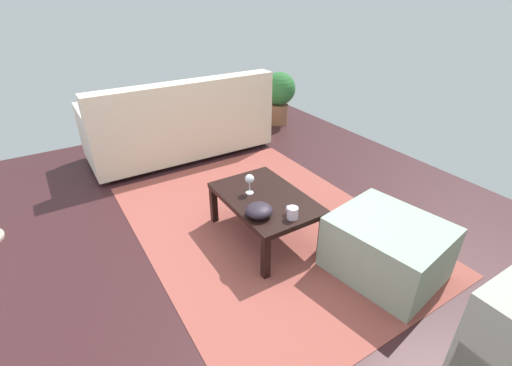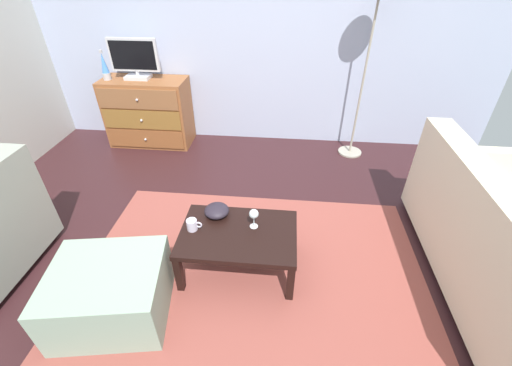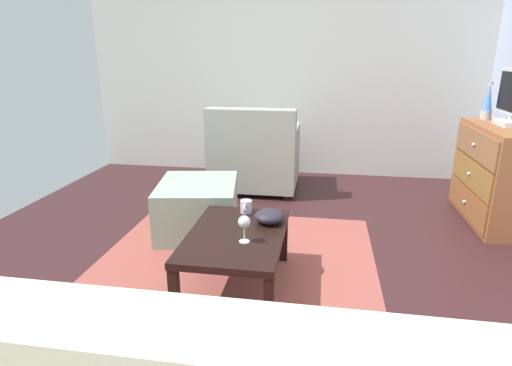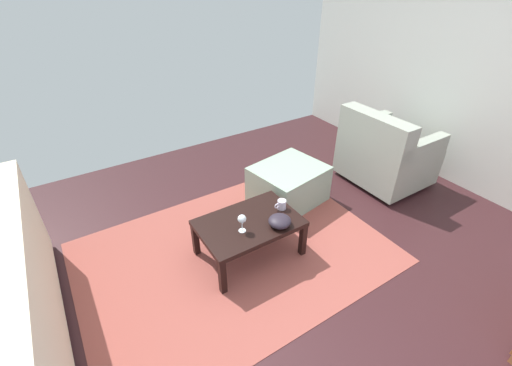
{
  "view_description": "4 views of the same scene",
  "coord_description": "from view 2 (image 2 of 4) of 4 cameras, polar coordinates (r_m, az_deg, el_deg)",
  "views": [
    {
      "loc": [
        -1.85,
        1.16,
        1.77
      ],
      "look_at": [
        -0.17,
        0.11,
        0.67
      ],
      "focal_mm": 25.38,
      "sensor_mm": 36.0,
      "label": 1
    },
    {
      "loc": [
        0.39,
        -1.83,
        2.01
      ],
      "look_at": [
        0.21,
        -0.0,
        0.71
      ],
      "focal_mm": 22.85,
      "sensor_mm": 36.0,
      "label": 2
    },
    {
      "loc": [
        2.29,
        0.35,
        1.38
      ],
      "look_at": [
        -0.17,
        -0.05,
        0.6
      ],
      "focal_mm": 29.08,
      "sensor_mm": 36.0,
      "label": 3
    },
    {
      "loc": [
        1.23,
        1.78,
        2.17
      ],
      "look_at": [
        -0.04,
        -0.23,
        0.64
      ],
      "focal_mm": 23.98,
      "sensor_mm": 36.0,
      "label": 4
    }
  ],
  "objects": [
    {
      "name": "bowl_decorative",
      "position": [
        2.51,
        -6.89,
        -4.81
      ],
      "size": [
        0.19,
        0.19,
        0.08
      ],
      "primitive_type": "ellipsoid",
      "color": "#261F29",
      "rests_on": "coffee_table"
    },
    {
      "name": "coffee_table",
      "position": [
        2.42,
        -3.1,
        -9.39
      ],
      "size": [
        0.84,
        0.56,
        0.36
      ],
      "color": "black",
      "rests_on": "ground_plane"
    },
    {
      "name": "standing_lamp",
      "position": [
        3.72,
        20.49,
        27.16
      ],
      "size": [
        0.32,
        0.32,
        1.88
      ],
      "color": "#A59E8C",
      "rests_on": "ground_plane"
    },
    {
      "name": "ottoman",
      "position": [
        2.43,
        -24.11,
        -17.1
      ],
      "size": [
        0.79,
        0.71,
        0.41
      ],
      "primitive_type": "cube",
      "rotation": [
        0.0,
        0.0,
        0.17
      ],
      "color": "#8DA68E",
      "rests_on": "ground_plane"
    },
    {
      "name": "ground_plane",
      "position": [
        2.76,
        -4.46,
        -12.42
      ],
      "size": [
        5.67,
        4.76,
        0.05
      ],
      "primitive_type": "cube",
      "color": "#341A1C"
    },
    {
      "name": "lava_lamp",
      "position": [
        4.3,
        -24.98,
        17.95
      ],
      "size": [
        0.09,
        0.09,
        0.33
      ],
      "color": "#B7B7BC",
      "rests_on": "dresser"
    },
    {
      "name": "wall_accent_rear",
      "position": [
        4.05,
        -0.02,
        25.19
      ],
      "size": [
        5.67,
        0.12,
        2.62
      ],
      "primitive_type": "cube",
      "color": "#AAB5D1",
      "rests_on": "ground_plane"
    },
    {
      "name": "area_rug",
      "position": [
        2.59,
        -0.69,
        -15.59
      ],
      "size": [
        2.6,
        1.9,
        0.01
      ],
      "primitive_type": "cube",
      "color": "brown",
      "rests_on": "ground_plane"
    },
    {
      "name": "dresser",
      "position": [
        4.33,
        -18.24,
        11.68
      ],
      "size": [
        1.0,
        0.49,
        0.81
      ],
      "color": "brown",
      "rests_on": "ground_plane"
    },
    {
      "name": "mug",
      "position": [
        2.42,
        -11.08,
        -7.19
      ],
      "size": [
        0.11,
        0.08,
        0.08
      ],
      "color": "silver",
      "rests_on": "coffee_table"
    },
    {
      "name": "tv",
      "position": [
        4.19,
        -20.53,
        19.75
      ],
      "size": [
        0.56,
        0.18,
        0.45
      ],
      "color": "silver",
      "rests_on": "dresser"
    },
    {
      "name": "couch_large",
      "position": [
        2.8,
        37.85,
        -10.19
      ],
      "size": [
        0.85,
        2.01,
        0.89
      ],
      "color": "#332319",
      "rests_on": "ground_plane"
    },
    {
      "name": "wine_glass",
      "position": [
        2.35,
        -0.38,
        -5.53
      ],
      "size": [
        0.07,
        0.07,
        0.16
      ],
      "color": "silver",
      "rests_on": "coffee_table"
    }
  ]
}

